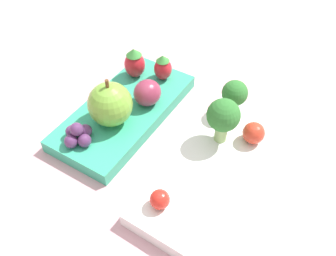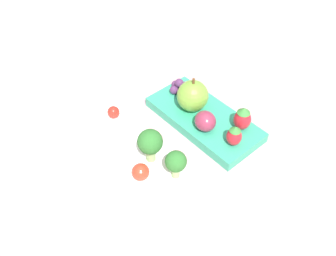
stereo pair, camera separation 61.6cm
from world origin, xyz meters
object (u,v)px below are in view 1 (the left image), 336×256
Objects in this scene: apple at (110,104)px; bento_box_fruit at (123,113)px; cherry_tomato_0 at (160,199)px; plum at (147,93)px; strawberry_0 at (135,63)px; bento_box_savoury at (219,168)px; strawberry_1 at (163,68)px; grape_cluster at (78,135)px; cherry_tomato_1 at (254,133)px; broccoli_floret_0 at (235,94)px; broccoli_floret_1 at (223,117)px.

bento_box_fruit is at bearing -164.38° from apple.
apple is (0.02, 0.01, 0.04)m from bento_box_fruit.
cherry_tomato_0 is 0.56× the size of plum.
strawberry_0 is at bearing -121.07° from plum.
bento_box_savoury is 0.09m from cherry_tomato_0.
strawberry_1 is at bearing -160.79° from plum.
plum reaches higher than bento_box_savoury.
grape_cluster reaches higher than cherry_tomato_0.
apple is at bearing -78.00° from bento_box_savoury.
cherry_tomato_1 is 0.70× the size of plum.
plum is at bearing 170.35° from grape_cluster.
cherry_tomato_0 is (0.08, 0.13, 0.02)m from bento_box_fruit.
strawberry_1 reaches higher than cherry_tomato_1.
bento_box_fruit is 4.41× the size of broccoli_floret_0.
grape_cluster is (0.14, 0.04, -0.01)m from strawberry_0.
cherry_tomato_1 is at bearing 130.15° from grape_cluster.
cherry_tomato_1 is at bearing 102.26° from plum.
broccoli_floret_1 is at bearing 94.19° from plum.
plum is (0.06, -0.10, -0.01)m from broccoli_floret_0.
strawberry_1 is (-0.08, -0.15, 0.03)m from bento_box_savoury.
apple reaches higher than bento_box_fruit.
grape_cluster is at bearing 0.84° from bento_box_fruit.
plum is (-0.11, -0.12, 0.01)m from cherry_tomato_0.
bento_box_fruit is at bearing -32.89° from plum.
broccoli_floret_0 is at bearing 144.51° from grape_cluster.
bento_box_fruit is 3.36× the size of apple.
broccoli_floret_1 is 0.05m from cherry_tomato_1.
apple is at bearing -113.42° from cherry_tomato_0.
cherry_tomato_1 is at bearing 110.42° from bento_box_fruit.
strawberry_0 is (-0.09, -0.04, -0.01)m from apple.
cherry_tomato_1 reaches higher than bento_box_savoury.
broccoli_floret_0 is at bearing 99.20° from strawberry_0.
cherry_tomato_0 is at bearing -10.61° from cherry_tomato_1.
strawberry_0 is (-0.02, -0.16, -0.02)m from broccoli_floret_1.
broccoli_floret_0 reaches higher than cherry_tomato_0.
strawberry_1 reaches higher than plum.
grape_cluster reaches higher than cherry_tomato_1.
bento_box_savoury is 0.17m from strawberry_1.
grape_cluster reaches higher than bento_box_fruit.
strawberry_1 is at bearing -140.30° from cherry_tomato_0.
bento_box_savoury is 0.20m from strawberry_0.
bento_box_savoury is 6.28× the size of plum.
strawberry_1 reaches higher than bento_box_fruit.
bento_box_fruit is at bearing -120.74° from cherry_tomato_0.
cherry_tomato_1 is at bearing 126.13° from broccoli_floret_1.
broccoli_floret_1 is at bearing 105.98° from bento_box_fruit.
cherry_tomato_1 is 0.59× the size of strawberry_0.
broccoli_floret_1 reaches higher than bento_box_fruit.
grape_cluster is (0.05, -0.01, -0.02)m from apple.
apple is at bearing 25.52° from strawberry_0.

